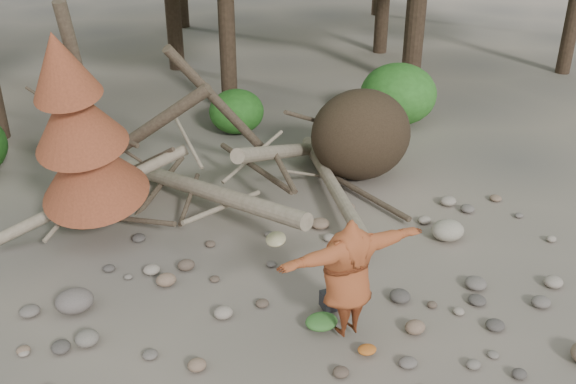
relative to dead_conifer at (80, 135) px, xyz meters
name	(u,v)px	position (x,y,z in m)	size (l,w,h in m)	color
ground	(326,314)	(3.12, -3.37, -2.11)	(120.00, 120.00, 0.00)	#514C44
deadfall_pile	(337,141)	(5.13, 0.87, -1.16)	(8.55, 5.24, 3.30)	#332619
dead_conifer	(80,135)	(0.00, 0.00, 0.00)	(2.06, 2.16, 4.35)	#4C3F30
bush_mid	(237,111)	(3.92, 4.43, -1.55)	(1.40, 1.40, 1.12)	#27641D
bush_right	(398,94)	(8.12, 3.63, -1.31)	(2.00, 2.00, 1.60)	#317725
frisbee_thrower	(348,277)	(3.19, -3.91, -1.10)	(2.44, 0.90, 1.94)	brown
backpack	(334,303)	(3.27, -3.31, -1.98)	(0.40, 0.27, 0.27)	black
cloth_green	(321,324)	(2.90, -3.68, -2.02)	(0.49, 0.41, 0.18)	#336629
cloth_orange	(367,352)	(3.29, -4.42, -2.06)	(0.27, 0.22, 0.10)	#A7551C
boulder_mid_right	(448,230)	(6.08, -2.07, -1.93)	(0.61, 0.55, 0.36)	gray
boulder_mid_left	(75,301)	(-0.49, -1.96, -1.94)	(0.58, 0.52, 0.35)	#605751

